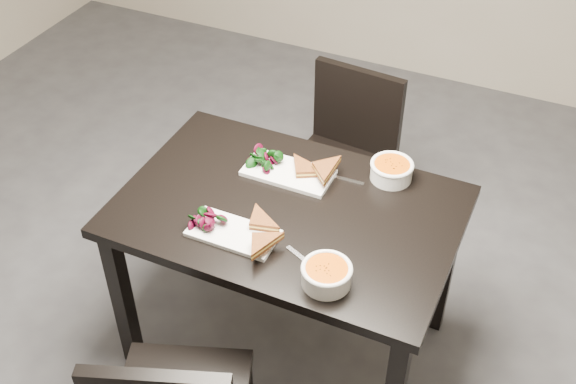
# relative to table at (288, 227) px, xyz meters

# --- Properties ---
(ground) EXTENTS (5.00, 5.00, 0.00)m
(ground) POSITION_rel_table_xyz_m (-0.24, -0.16, -0.65)
(ground) COLOR #47474C
(ground) RESTS_ON ground
(table) EXTENTS (1.20, 0.80, 0.75)m
(table) POSITION_rel_table_xyz_m (0.00, 0.00, 0.00)
(table) COLOR black
(table) RESTS_ON ground
(chair_far) EXTENTS (0.46, 0.46, 0.85)m
(chair_far) POSITION_rel_table_xyz_m (-0.05, 0.73, -0.17)
(chair_far) COLOR black
(chair_far) RESTS_ON ground
(plate_near) EXTENTS (0.30, 0.15, 0.02)m
(plate_near) POSITION_rel_table_xyz_m (-0.11, -0.21, 0.11)
(plate_near) COLOR white
(plate_near) RESTS_ON table
(sandwich_near) EXTENTS (0.17, 0.15, 0.05)m
(sandwich_near) POSITION_rel_table_xyz_m (-0.05, -0.19, 0.14)
(sandwich_near) COLOR brown
(sandwich_near) RESTS_ON plate_near
(salad_near) EXTENTS (0.09, 0.09, 0.04)m
(salad_near) POSITION_rel_table_xyz_m (-0.21, -0.21, 0.13)
(salad_near) COLOR black
(salad_near) RESTS_ON plate_near
(soup_bowl_near) EXTENTS (0.16, 0.16, 0.07)m
(soup_bowl_near) POSITION_rel_table_xyz_m (0.26, -0.28, 0.14)
(soup_bowl_near) COLOR white
(soup_bowl_near) RESTS_ON table
(cutlery_near) EXTENTS (0.17, 0.09, 0.00)m
(cutlery_near) POSITION_rel_table_xyz_m (0.16, -0.22, 0.10)
(cutlery_near) COLOR silver
(cutlery_near) RESTS_ON table
(plate_far) EXTENTS (0.33, 0.17, 0.02)m
(plate_far) POSITION_rel_table_xyz_m (-0.08, 0.17, 0.11)
(plate_far) COLOR white
(plate_far) RESTS_ON table
(sandwich_far) EXTENTS (0.21, 0.19, 0.05)m
(sandwich_far) POSITION_rel_table_xyz_m (-0.01, 0.15, 0.14)
(sandwich_far) COLOR brown
(sandwich_far) RESTS_ON plate_far
(salad_far) EXTENTS (0.10, 0.09, 0.05)m
(salad_far) POSITION_rel_table_xyz_m (-0.18, 0.17, 0.14)
(salad_far) COLOR black
(salad_far) RESTS_ON plate_far
(soup_bowl_far) EXTENTS (0.16, 0.16, 0.07)m
(soup_bowl_far) POSITION_rel_table_xyz_m (0.28, 0.31, 0.14)
(soup_bowl_far) COLOR white
(soup_bowl_far) RESTS_ON table
(cutlery_far) EXTENTS (0.18, 0.02, 0.00)m
(cutlery_far) POSITION_rel_table_xyz_m (0.11, 0.23, 0.10)
(cutlery_far) COLOR silver
(cutlery_far) RESTS_ON table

